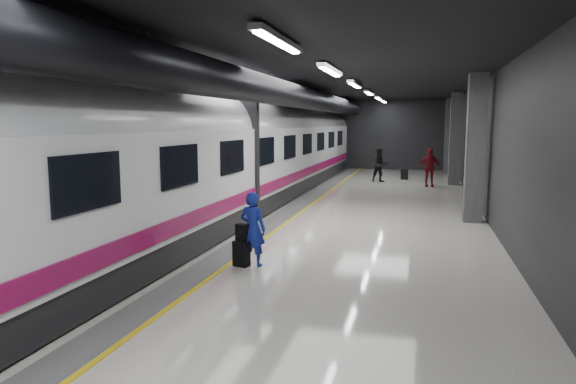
% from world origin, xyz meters
% --- Properties ---
extents(ground, '(40.00, 40.00, 0.00)m').
position_xyz_m(ground, '(0.00, 0.00, 0.00)').
color(ground, silver).
rests_on(ground, ground).
extents(platform_hall, '(10.02, 40.02, 4.51)m').
position_xyz_m(platform_hall, '(-0.29, 0.96, 3.54)').
color(platform_hall, black).
rests_on(platform_hall, ground).
extents(train, '(3.05, 38.00, 4.05)m').
position_xyz_m(train, '(-3.25, -0.00, 2.07)').
color(train, black).
rests_on(train, ground).
extents(traveler_main, '(0.63, 0.47, 1.59)m').
position_xyz_m(traveler_main, '(-0.43, -4.42, 0.79)').
color(traveler_main, blue).
rests_on(traveler_main, ground).
extents(suitcase_main, '(0.38, 0.29, 0.54)m').
position_xyz_m(suitcase_main, '(-0.65, -4.53, 0.27)').
color(suitcase_main, black).
rests_on(suitcase_main, ground).
extents(shoulder_bag, '(0.31, 0.23, 0.37)m').
position_xyz_m(shoulder_bag, '(-0.64, -4.50, 0.72)').
color(shoulder_bag, black).
rests_on(shoulder_bag, suitcase_main).
extents(traveler_far_a, '(1.06, 0.94, 1.80)m').
position_xyz_m(traveler_far_a, '(0.91, 12.24, 0.90)').
color(traveler_far_a, black).
rests_on(traveler_far_a, ground).
extents(traveler_far_b, '(1.14, 0.62, 1.84)m').
position_xyz_m(traveler_far_b, '(3.35, 10.91, 0.92)').
color(traveler_far_b, maroon).
rests_on(traveler_far_b, ground).
extents(suitcase_far, '(0.39, 0.26, 0.56)m').
position_xyz_m(suitcase_far, '(2.11, 13.77, 0.28)').
color(suitcase_far, black).
rests_on(suitcase_far, ground).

